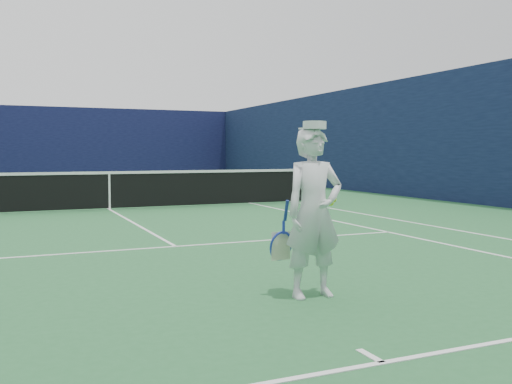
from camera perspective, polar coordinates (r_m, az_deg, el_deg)
ground at (r=15.43m, az=-14.42°, el=-1.72°), size 80.00×80.00×0.00m
court_markings at (r=15.43m, az=-14.42°, el=-1.71°), size 11.03×23.83×0.01m
windscreen_fence at (r=15.36m, az=-14.55°, el=5.72°), size 20.12×36.12×4.00m
tennis_net at (r=15.38m, az=-14.45°, el=0.33°), size 12.88×0.09×1.07m
tennis_player at (r=5.91m, az=5.80°, el=-2.01°), size 0.77×0.46×1.82m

